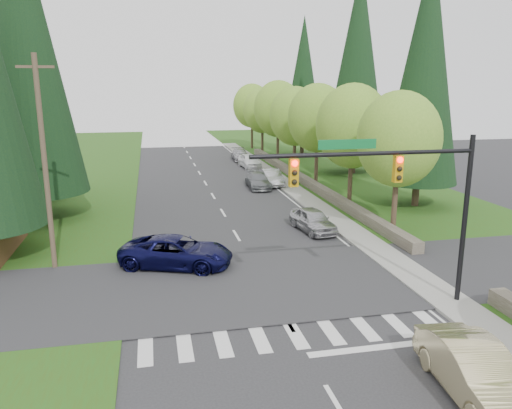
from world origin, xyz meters
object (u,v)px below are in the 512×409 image
object	(u,v)px
parked_car_a	(313,220)
parked_car_e	(240,155)
parked_car_c	(271,177)
parked_car_b	(258,181)
suv_navy	(177,252)
sedan_champagne	(475,372)
parked_car_d	(250,161)

from	to	relation	value
parked_car_a	parked_car_e	size ratio (longest dim) A/B	0.91
parked_car_c	parked_car_e	xyz separation A→B (m)	(0.00, 15.43, -0.05)
parked_car_a	parked_car_b	xyz separation A→B (m)	(-0.47, 13.43, -0.05)
parked_car_b	suv_navy	bearing A→B (deg)	-111.94
suv_navy	parked_car_c	distance (m)	20.98
sedan_champagne	parked_car_d	size ratio (longest dim) A/B	1.06
parked_car_b	parked_car_c	size ratio (longest dim) A/B	1.05
parked_car_a	sedan_champagne	bearing A→B (deg)	-100.53
suv_navy	parked_car_c	world-z (taller)	suv_navy
suv_navy	parked_car_b	world-z (taller)	suv_navy
parked_car_c	parked_car_a	bearing A→B (deg)	-94.15
sedan_champagne	parked_car_d	distance (m)	40.88
sedan_champagne	parked_car_c	xyz separation A→B (m)	(1.68, 31.06, -0.08)
parked_car_b	parked_car_e	world-z (taller)	parked_car_e
parked_car_b	parked_car_c	world-z (taller)	parked_car_c
sedan_champagne	parked_car_e	xyz separation A→B (m)	(1.68, 46.48, -0.12)
sedan_champagne	parked_car_c	distance (m)	31.10
sedan_champagne	suv_navy	world-z (taller)	sedan_champagne
sedan_champagne	parked_car_d	bearing A→B (deg)	93.17
sedan_champagne	parked_car_e	bearing A→B (deg)	93.46
sedan_champagne	parked_car_a	distance (m)	16.70
parked_car_e	parked_car_d	bearing A→B (deg)	-87.18
sedan_champagne	parked_car_b	size ratio (longest dim) A/B	1.06
parked_car_d	parked_car_c	bearing A→B (deg)	-93.86
parked_car_c	parked_car_e	bearing A→B (deg)	89.57
parked_car_d	parked_car_a	bearing A→B (deg)	-96.08
parked_car_c	parked_car_d	size ratio (longest dim) A/B	0.96
suv_navy	parked_car_b	distance (m)	19.53
parked_car_d	parked_car_e	distance (m)	5.64
parked_car_d	parked_car_b	bearing A→B (deg)	-101.29
parked_car_d	parked_car_e	bearing A→B (deg)	86.14
parked_car_e	parked_car_c	bearing A→B (deg)	-87.18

